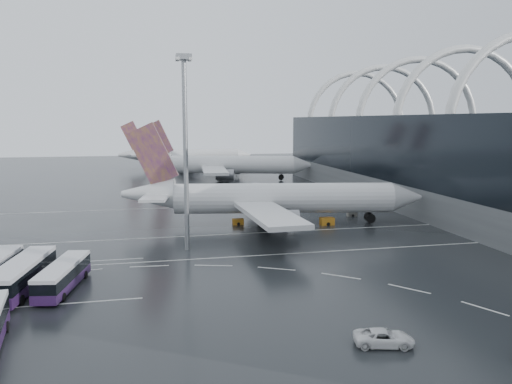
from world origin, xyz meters
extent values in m
plane|color=black|center=(0.00, 0.00, 0.00)|extent=(420.00, 420.00, 0.00)
cube|color=#5C6061|center=(62.00, 20.00, 3.00)|extent=(42.00, 160.00, 6.00)
cube|color=black|center=(62.00, 20.00, 13.00)|extent=(42.00, 160.00, 14.00)
torus|color=silver|center=(58.00, 28.00, 18.00)|extent=(33.80, 1.80, 33.80)
torus|color=silver|center=(58.00, 47.00, 18.00)|extent=(33.80, 1.80, 33.80)
torus|color=silver|center=(58.00, 66.00, 18.00)|extent=(33.80, 1.80, 33.80)
torus|color=silver|center=(58.00, 85.00, 18.00)|extent=(33.80, 1.80, 33.80)
cube|color=silver|center=(0.00, -2.00, 0.01)|extent=(120.00, 0.25, 0.01)
cube|color=silver|center=(0.00, 12.00, 0.01)|extent=(120.00, 0.25, 0.01)
cube|color=silver|center=(0.00, 40.00, 0.01)|extent=(120.00, 0.25, 0.01)
cube|color=silver|center=(-24.00, -16.00, 0.01)|extent=(28.00, 0.25, 0.01)
cube|color=silver|center=(-24.00, 0.00, 0.01)|extent=(28.00, 0.25, 0.01)
cylinder|color=silver|center=(15.14, 18.15, 4.84)|extent=(40.01, 11.99, 5.51)
cone|color=silver|center=(37.49, 14.39, 4.84)|extent=(6.53, 6.37, 5.51)
cone|color=silver|center=(-9.09, 22.21, 5.79)|extent=(10.27, 7.00, 5.51)
cube|color=#4B1764|center=(-8.15, 22.06, 12.82)|extent=(9.11, 2.08, 11.67)
cube|color=silver|center=(-7.22, 21.90, 5.79)|extent=(7.04, 17.56, 0.47)
cube|color=silver|center=(9.43, 7.07, 4.27)|extent=(7.66, 24.00, 0.76)
cube|color=silver|center=(13.36, 30.48, 4.27)|extent=(14.89, 24.51, 0.76)
cylinder|color=slate|center=(12.79, 9.88, 2.56)|extent=(5.68, 4.05, 3.23)
cylinder|color=slate|center=(15.62, 26.73, 2.56)|extent=(5.68, 4.05, 3.23)
cube|color=black|center=(11.39, 18.77, 1.04)|extent=(12.24, 7.88, 2.09)
cylinder|color=silver|center=(17.23, 87.83, 4.96)|extent=(39.23, 16.39, 5.64)
cone|color=silver|center=(38.86, 81.53, 4.96)|extent=(7.18, 7.05, 5.64)
cone|color=silver|center=(-6.26, 94.69, 5.93)|extent=(10.92, 8.14, 5.64)
cube|color=#4B1764|center=(-5.33, 94.41, 13.13)|extent=(9.16, 3.18, 11.96)
cube|color=silver|center=(-4.39, 94.14, 5.93)|extent=(9.10, 18.03, 0.49)
cube|color=silver|center=(10.09, 77.25, 4.38)|extent=(8.60, 24.75, 0.78)
cube|color=silver|center=(16.90, 100.60, 4.38)|extent=(17.51, 24.64, 0.78)
cylinder|color=slate|center=(13.85, 79.70, 2.63)|extent=(6.06, 4.67, 3.31)
cylinder|color=slate|center=(18.75, 96.51, 2.63)|extent=(6.06, 4.67, 3.31)
cube|color=black|center=(13.50, 88.92, 1.07)|extent=(12.95, 9.24, 2.14)
cylinder|color=silver|center=(8.10, 131.20, 4.88)|extent=(37.51, 7.86, 5.56)
cone|color=silver|center=(29.55, 132.54, 4.88)|extent=(6.08, 5.90, 5.56)
cone|color=silver|center=(-15.27, 129.74, 5.84)|extent=(9.91, 6.14, 5.56)
cube|color=#4B1764|center=(-14.31, 129.80, 12.93)|extent=(9.25, 1.15, 11.78)
cube|color=silver|center=(-13.36, 129.86, 5.84)|extent=(5.37, 17.48, 0.48)
cube|color=silver|center=(5.02, 119.01, 4.31)|extent=(12.89, 24.87, 0.77)
cube|color=silver|center=(3.53, 142.91, 4.31)|extent=(10.14, 24.67, 0.77)
cylinder|color=slate|center=(7.68, 122.54, 2.59)|extent=(5.46, 3.58, 3.26)
cylinder|color=slate|center=(6.60, 139.75, 2.59)|extent=(5.46, 3.58, 3.26)
cube|color=black|center=(4.27, 130.96, 1.05)|extent=(11.85, 6.83, 2.11)
cylinder|color=black|center=(-24.99, -5.16, 0.53)|extent=(0.48, 1.09, 1.05)
cube|color=#2A1239|center=(-23.06, -10.81, 0.96)|extent=(4.98, 14.19, 1.18)
cube|color=black|center=(-23.06, -10.81, 2.24)|extent=(5.00, 13.92, 1.39)
cube|color=silver|center=(-23.06, -10.81, 3.18)|extent=(4.98, 14.19, 0.48)
cylinder|color=black|center=(-22.19, -15.42, 0.53)|extent=(0.52, 1.11, 1.07)
cylinder|color=black|center=(-20.97, -6.61, 0.53)|extent=(0.52, 1.11, 1.07)
cylinder|color=black|center=(-23.92, -6.21, 0.53)|extent=(0.52, 1.11, 1.07)
cube|color=#2A1239|center=(-18.73, -11.22, 0.83)|extent=(4.74, 12.31, 1.02)
cube|color=black|center=(-18.73, -11.22, 1.94)|extent=(4.75, 12.09, 1.20)
cube|color=silver|center=(-18.73, -11.22, 2.75)|extent=(4.74, 12.31, 0.42)
cylinder|color=black|center=(-18.13, -15.24, 0.46)|extent=(0.48, 0.97, 0.93)
cylinder|color=black|center=(-20.67, -14.79, 0.46)|extent=(0.48, 0.97, 0.93)
cylinder|color=black|center=(-16.79, -7.65, 0.46)|extent=(0.48, 0.97, 0.93)
cylinder|color=black|center=(-19.33, -7.20, 0.46)|extent=(0.48, 0.97, 0.93)
cylinder|color=black|center=(-21.89, -22.32, 0.51)|extent=(0.49, 1.05, 1.02)
imported|color=white|center=(10.09, -32.03, 0.71)|extent=(5.51, 3.50, 1.42)
cylinder|color=gray|center=(-3.65, 3.44, 13.70)|extent=(0.68, 0.68, 27.40)
cube|color=gray|center=(-3.65, 3.44, 27.69)|extent=(2.15, 2.15, 0.78)
cube|color=silver|center=(-3.65, 3.44, 27.40)|extent=(1.96, 1.96, 0.39)
cube|color=#BD7519|center=(22.64, 15.66, 0.68)|extent=(2.50, 1.48, 1.36)
cube|color=slate|center=(19.07, 34.83, 0.68)|extent=(2.49, 1.47, 1.36)
cube|color=#BD7519|center=(6.82, 19.48, 0.54)|extent=(1.99, 1.17, 1.08)
cube|color=slate|center=(30.43, 22.52, 0.52)|extent=(1.92, 1.14, 1.05)
cube|color=#BD7519|center=(15.82, 30.74, 0.61)|extent=(2.22, 1.31, 1.21)
camera|label=1|loc=(-8.98, -68.76, 18.89)|focal=35.00mm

